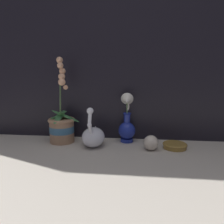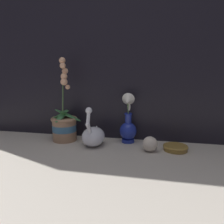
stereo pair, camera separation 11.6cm
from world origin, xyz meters
name	(u,v)px [view 2 (the right image)]	position (x,y,z in m)	size (l,w,h in m)	color
ground_plane	(109,155)	(0.00, 0.00, 0.00)	(2.80, 2.80, 0.00)	#BCB2A3
window_backdrop	(120,35)	(0.00, 0.29, 0.60)	(2.80, 0.03, 1.20)	black
orchid_potted_plant	(64,123)	(-0.31, 0.17, 0.10)	(0.19, 0.19, 0.48)	#9E7556
swan_figurine	(93,135)	(-0.11, 0.12, 0.06)	(0.12, 0.20, 0.22)	white
blue_vase	(128,125)	(0.06, 0.21, 0.10)	(0.10, 0.11, 0.28)	navy
glass_sphere	(150,144)	(0.19, 0.09, 0.04)	(0.08, 0.08, 0.08)	beige
amber_dish	(175,147)	(0.32, 0.13, 0.02)	(0.13, 0.13, 0.03)	olive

